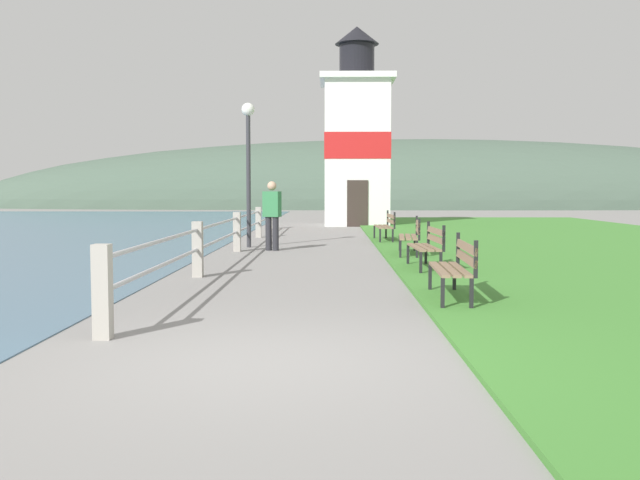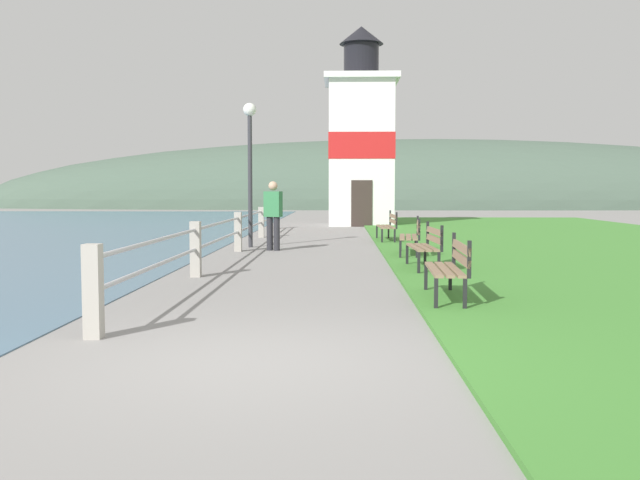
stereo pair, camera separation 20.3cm
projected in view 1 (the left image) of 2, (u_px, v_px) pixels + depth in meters
name	position (u px, v px, depth m)	size (l,w,h in m)	color
ground_plane	(261.00, 362.00, 6.57)	(160.00, 160.00, 0.00)	gray
grass_verge	(593.00, 246.00, 19.69)	(12.00, 39.84, 0.06)	#428433
seawall_railing	(237.00, 228.00, 18.32)	(0.18, 21.76, 1.02)	#A8A399
park_bench_near	(456.00, 264.00, 10.05)	(0.54, 1.77, 0.94)	#846B51
park_bench_midway	(428.00, 244.00, 13.89)	(0.53, 1.70, 0.94)	#846B51
park_bench_far	(412.00, 234.00, 16.95)	(0.64, 1.94, 0.94)	#846B51
park_bench_by_lighthouse	(386.00, 224.00, 21.64)	(0.53, 1.92, 0.94)	#846B51
lighthouse	(357.00, 141.00, 31.78)	(3.25, 3.25, 8.79)	white
person_strolling	(272.00, 213.00, 18.59)	(0.50, 0.37, 1.81)	#28282D
lamp_post	(248.00, 148.00, 19.52)	(0.36, 0.36, 3.96)	#333338
distant_hillside	(415.00, 208.00, 62.86)	(80.00, 16.00, 12.00)	#475B4C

